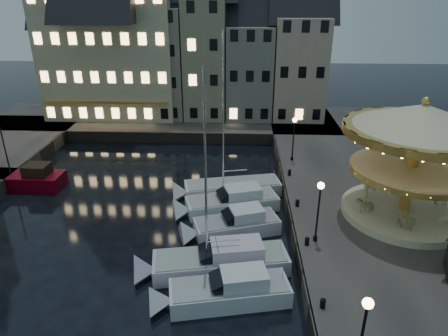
{
  "coord_description": "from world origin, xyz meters",
  "views": [
    {
      "loc": [
        2.3,
        -20.9,
        15.98
      ],
      "look_at": [
        1.0,
        8.0,
        3.2
      ],
      "focal_mm": 32.0,
      "sensor_mm": 36.0,
      "label": 1
    }
  ],
  "objects_px": {
    "bollard_c": "(297,202)",
    "motorboat_f": "(226,189)",
    "streetlamp_a": "(363,328)",
    "bollard_d": "(290,172)",
    "motorboat_b": "(222,293)",
    "motorboat_c": "(214,262)",
    "motorboat_d": "(231,226)",
    "bollard_a": "(323,303)",
    "motorboat_e": "(227,203)",
    "streetlamp_c": "(294,133)",
    "red_fishing_boat": "(25,180)",
    "streetlamp_b": "(319,203)",
    "carousel": "(418,141)",
    "bollard_b": "(307,241)"
  },
  "relations": [
    {
      "from": "streetlamp_b",
      "to": "motorboat_b",
      "type": "distance_m",
      "value": 8.02
    },
    {
      "from": "motorboat_f",
      "to": "streetlamp_b",
      "type": "bearing_deg",
      "value": -54.68
    },
    {
      "from": "streetlamp_b",
      "to": "motorboat_b",
      "type": "xyz_separation_m",
      "value": [
        -5.78,
        -4.41,
        -3.38
      ]
    },
    {
      "from": "motorboat_b",
      "to": "motorboat_c",
      "type": "relative_size",
      "value": 0.62
    },
    {
      "from": "streetlamp_c",
      "to": "motorboat_e",
      "type": "height_order",
      "value": "streetlamp_c"
    },
    {
      "from": "bollard_c",
      "to": "motorboat_b",
      "type": "distance_m",
      "value": 10.35
    },
    {
      "from": "motorboat_e",
      "to": "motorboat_d",
      "type": "bearing_deg",
      "value": -83.09
    },
    {
      "from": "streetlamp_c",
      "to": "motorboat_c",
      "type": "distance_m",
      "value": 16.84
    },
    {
      "from": "motorboat_c",
      "to": "red_fishing_boat",
      "type": "distance_m",
      "value": 20.75
    },
    {
      "from": "red_fishing_boat",
      "to": "carousel",
      "type": "relative_size",
      "value": 0.73
    },
    {
      "from": "bollard_d",
      "to": "motorboat_f",
      "type": "xyz_separation_m",
      "value": [
        -5.51,
        -1.38,
        -1.07
      ]
    },
    {
      "from": "bollard_d",
      "to": "red_fishing_boat",
      "type": "relative_size",
      "value": 0.08
    },
    {
      "from": "bollard_a",
      "to": "bollard_d",
      "type": "bearing_deg",
      "value": 90.0
    },
    {
      "from": "bollard_d",
      "to": "motorboat_b",
      "type": "xyz_separation_m",
      "value": [
        -5.18,
        -14.41,
        -0.96
      ]
    },
    {
      "from": "motorboat_c",
      "to": "motorboat_b",
      "type": "bearing_deg",
      "value": -76.99
    },
    {
      "from": "streetlamp_a",
      "to": "streetlamp_c",
      "type": "bearing_deg",
      "value": 90.0
    },
    {
      "from": "streetlamp_c",
      "to": "bollard_a",
      "type": "xyz_separation_m",
      "value": [
        -0.6,
        -19.5,
        -2.41
      ]
    },
    {
      "from": "bollard_c",
      "to": "motorboat_c",
      "type": "distance_m",
      "value": 8.55
    },
    {
      "from": "bollard_d",
      "to": "bollard_c",
      "type": "bearing_deg",
      "value": -90.0
    },
    {
      "from": "motorboat_b",
      "to": "carousel",
      "type": "height_order",
      "value": "carousel"
    },
    {
      "from": "motorboat_c",
      "to": "red_fishing_boat",
      "type": "bearing_deg",
      "value": 148.16
    },
    {
      "from": "motorboat_c",
      "to": "red_fishing_boat",
      "type": "relative_size",
      "value": 1.74
    },
    {
      "from": "bollard_d",
      "to": "motorboat_e",
      "type": "height_order",
      "value": "motorboat_e"
    },
    {
      "from": "bollard_c",
      "to": "motorboat_d",
      "type": "distance_m",
      "value": 5.36
    },
    {
      "from": "bollard_c",
      "to": "red_fishing_boat",
      "type": "relative_size",
      "value": 0.08
    },
    {
      "from": "motorboat_c",
      "to": "motorboat_d",
      "type": "xyz_separation_m",
      "value": [
        0.91,
        4.25,
        -0.04
      ]
    },
    {
      "from": "streetlamp_a",
      "to": "motorboat_f",
      "type": "height_order",
      "value": "motorboat_f"
    },
    {
      "from": "streetlamp_b",
      "to": "motorboat_e",
      "type": "distance_m",
      "value": 8.98
    },
    {
      "from": "streetlamp_c",
      "to": "red_fishing_boat",
      "type": "relative_size",
      "value": 0.58
    },
    {
      "from": "motorboat_c",
      "to": "bollard_c",
      "type": "bearing_deg",
      "value": 46.92
    },
    {
      "from": "streetlamp_a",
      "to": "bollard_c",
      "type": "height_order",
      "value": "streetlamp_a"
    },
    {
      "from": "bollard_a",
      "to": "motorboat_d",
      "type": "xyz_separation_m",
      "value": [
        -4.89,
        8.54,
        -0.96
      ]
    },
    {
      "from": "streetlamp_c",
      "to": "motorboat_e",
      "type": "bearing_deg",
      "value": -127.7
    },
    {
      "from": "streetlamp_a",
      "to": "motorboat_f",
      "type": "bearing_deg",
      "value": 108.16
    },
    {
      "from": "streetlamp_b",
      "to": "red_fishing_boat",
      "type": "distance_m",
      "value": 25.96
    },
    {
      "from": "streetlamp_b",
      "to": "motorboat_f",
      "type": "height_order",
      "value": "motorboat_f"
    },
    {
      "from": "red_fishing_boat",
      "to": "carousel",
      "type": "distance_m",
      "value": 32.01
    },
    {
      "from": "bollard_b",
      "to": "motorboat_f",
      "type": "distance_m",
      "value": 10.71
    },
    {
      "from": "streetlamp_b",
      "to": "streetlamp_c",
      "type": "bearing_deg",
      "value": 90.0
    },
    {
      "from": "bollard_a",
      "to": "motorboat_c",
      "type": "height_order",
      "value": "motorboat_c"
    },
    {
      "from": "bollard_d",
      "to": "motorboat_c",
      "type": "height_order",
      "value": "motorboat_c"
    },
    {
      "from": "bollard_a",
      "to": "motorboat_f",
      "type": "relative_size",
      "value": 0.05
    },
    {
      "from": "streetlamp_a",
      "to": "streetlamp_c",
      "type": "distance_m",
      "value": 23.5
    },
    {
      "from": "streetlamp_b",
      "to": "bollard_a",
      "type": "distance_m",
      "value": 6.5
    },
    {
      "from": "bollard_c",
      "to": "motorboat_f",
      "type": "xyz_separation_m",
      "value": [
        -5.51,
        4.12,
        -1.07
      ]
    },
    {
      "from": "streetlamp_c",
      "to": "carousel",
      "type": "distance_m",
      "value": 12.45
    },
    {
      "from": "bollard_a",
      "to": "motorboat_f",
      "type": "bearing_deg",
      "value": 110.64
    },
    {
      "from": "bollard_b",
      "to": "red_fishing_boat",
      "type": "xyz_separation_m",
      "value": [
        -23.43,
        9.74,
        -0.91
      ]
    },
    {
      "from": "motorboat_d",
      "to": "motorboat_c",
      "type": "bearing_deg",
      "value": -102.16
    },
    {
      "from": "bollard_b",
      "to": "motorboat_c",
      "type": "xyz_separation_m",
      "value": [
        -5.81,
        -1.21,
        -0.92
      ]
    }
  ]
}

